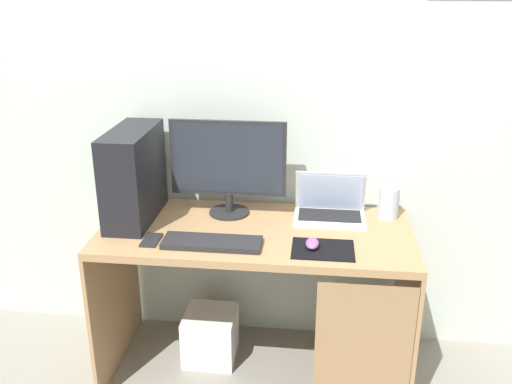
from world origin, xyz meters
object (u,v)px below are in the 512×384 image
object	(u,v)px
monitor	(228,165)
laptop	(330,209)
mouse_left	(312,243)
cell_phone	(151,240)
speaker	(389,203)
pc_tower	(134,175)
subwoofer	(210,335)
keyboard	(212,243)

from	to	relation	value
monitor	laptop	world-z (taller)	monitor
laptop	mouse_left	distance (m)	0.35
monitor	cell_phone	distance (m)	0.50
cell_phone	mouse_left	bearing A→B (deg)	0.97
laptop	speaker	bearing A→B (deg)	6.49
pc_tower	speaker	bearing A→B (deg)	6.98
pc_tower	speaker	world-z (taller)	pc_tower
cell_phone	subwoofer	distance (m)	0.71
speaker	mouse_left	size ratio (longest dim) A/B	1.55
monitor	pc_tower	bearing A→B (deg)	-167.33
keyboard	cell_phone	distance (m)	0.27
monitor	keyboard	distance (m)	0.41
mouse_left	subwoofer	bearing A→B (deg)	155.67
laptop	mouse_left	world-z (taller)	laptop
speaker	monitor	bearing A→B (deg)	-176.30
laptop	keyboard	size ratio (longest dim) A/B	0.79
laptop	mouse_left	bearing A→B (deg)	-102.42
laptop	mouse_left	size ratio (longest dim) A/B	3.45
cell_phone	subwoofer	size ratio (longest dim) A/B	0.51
speaker	keyboard	world-z (taller)	speaker
pc_tower	cell_phone	size ratio (longest dim) A/B	3.46
mouse_left	monitor	bearing A→B (deg)	141.68
laptop	monitor	bearing A→B (deg)	-177.90
keyboard	subwoofer	world-z (taller)	keyboard
pc_tower	cell_phone	distance (m)	0.34
monitor	cell_phone	xyz separation A→B (m)	(-0.29, -0.33, -0.24)
speaker	subwoofer	world-z (taller)	speaker
mouse_left	pc_tower	bearing A→B (deg)	164.86
monitor	cell_phone	world-z (taller)	monitor
subwoofer	keyboard	bearing A→B (deg)	-73.42
pc_tower	monitor	distance (m)	0.44
pc_tower	subwoofer	xyz separation A→B (m)	(0.33, -0.00, -0.85)
pc_tower	mouse_left	world-z (taller)	pc_tower
laptop	cell_phone	world-z (taller)	laptop
keyboard	subwoofer	size ratio (longest dim) A/B	1.65
monitor	subwoofer	xyz separation A→B (m)	(-0.09, -0.10, -0.88)
laptop	subwoofer	distance (m)	0.89
monitor	keyboard	size ratio (longest dim) A/B	1.29
subwoofer	cell_phone	bearing A→B (deg)	-129.63
monitor	keyboard	bearing A→B (deg)	-93.02
cell_phone	pc_tower	bearing A→B (deg)	120.46
monitor	cell_phone	size ratio (longest dim) A/B	4.16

